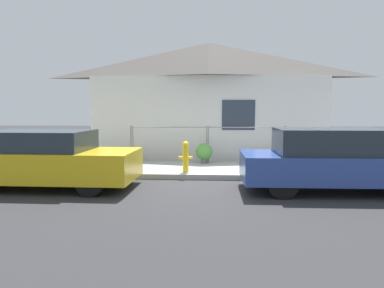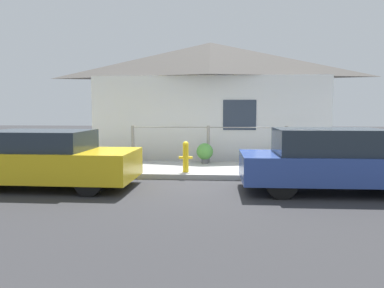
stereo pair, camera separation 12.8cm
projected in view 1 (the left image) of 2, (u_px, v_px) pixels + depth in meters
ground_plane at (205, 180)px, 9.56m from camera, size 60.00×60.00×0.00m
sidewalk at (207, 170)px, 10.74m from camera, size 24.00×2.39×0.14m
house at (209, 66)px, 13.38m from camera, size 8.48×2.23×4.19m
fence at (207, 142)px, 11.71m from camera, size 4.90×0.10×1.15m
car_left at (46, 159)px, 8.58m from camera, size 4.08×1.83×1.32m
car_right at (333, 160)px, 8.17m from camera, size 4.08×1.69×1.39m
fire_hydrant at (186, 156)px, 9.92m from camera, size 0.37×0.16×0.82m
potted_plant_near_hydrant at (204, 152)px, 11.52m from camera, size 0.51×0.51×0.63m
potted_plant_by_fence at (112, 157)px, 11.22m from camera, size 0.33×0.33×0.45m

